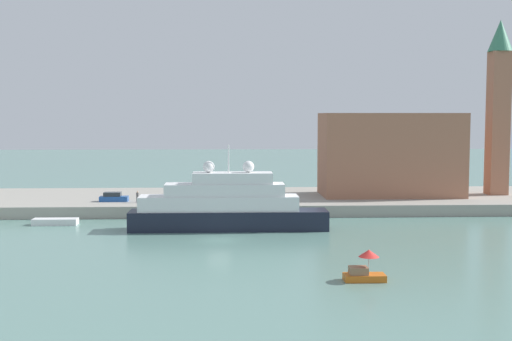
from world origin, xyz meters
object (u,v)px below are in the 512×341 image
at_px(work_barge, 55,222).
at_px(harbor_building, 390,154).
at_px(parked_car, 114,197).
at_px(person_figure, 138,197).
at_px(large_yacht, 226,207).
at_px(bell_tower, 499,100).
at_px(mooring_bollard, 255,202).
at_px(small_motorboat, 364,269).

xyz_separation_m(work_barge, harbor_building, (47.45, 16.30, 7.63)).
xyz_separation_m(parked_car, person_figure, (3.65, -1.45, 0.18)).
height_order(large_yacht, bell_tower, bell_tower).
height_order(large_yacht, work_barge, large_yacht).
height_order(work_barge, mooring_bollard, mooring_bollard).
bearing_deg(work_barge, bell_tower, 14.60).
bearing_deg(harbor_building, bell_tower, 1.68).
bearing_deg(small_motorboat, person_figure, 121.79).
distance_m(large_yacht, bell_tower, 49.47).
bearing_deg(large_yacht, harbor_building, 39.28).
height_order(harbor_building, bell_tower, bell_tower).
xyz_separation_m(work_barge, mooring_bollard, (26.08, 6.30, 1.57)).
bearing_deg(person_figure, small_motorboat, -58.21).
distance_m(work_barge, person_figure, 13.20).
bearing_deg(small_motorboat, harbor_building, 73.94).
relative_size(small_motorboat, person_figure, 2.15).
bearing_deg(small_motorboat, large_yacht, 114.61).
relative_size(small_motorboat, harbor_building, 0.17).
bearing_deg(harbor_building, parked_car, -172.14).
xyz_separation_m(small_motorboat, person_figure, (-24.60, 39.69, 1.40)).
relative_size(harbor_building, person_figure, 12.93).
bearing_deg(person_figure, parked_car, 158.33).
bearing_deg(work_barge, small_motorboat, -42.02).
height_order(work_barge, bell_tower, bell_tower).
relative_size(large_yacht, mooring_bollard, 37.26).
xyz_separation_m(small_motorboat, work_barge, (-33.95, 30.59, -0.61)).
distance_m(small_motorboat, parked_car, 49.92).
bearing_deg(large_yacht, mooring_bollard, 69.33).
bearing_deg(small_motorboat, mooring_bollard, 102.04).
relative_size(small_motorboat, work_barge, 0.62).
bearing_deg(mooring_bollard, bell_tower, 15.28).
height_order(small_motorboat, person_figure, person_figure).
distance_m(small_motorboat, harbor_building, 49.30).
relative_size(harbor_building, parked_car, 5.24).
bearing_deg(person_figure, large_yacht, -47.07).
height_order(bell_tower, mooring_bollard, bell_tower).
bearing_deg(mooring_bollard, parked_car, 168.25).
relative_size(small_motorboat, parked_car, 0.87).
relative_size(large_yacht, person_figure, 14.82).
bearing_deg(parked_car, harbor_building, 7.86).
distance_m(harbor_building, person_figure, 39.18).
height_order(large_yacht, person_figure, large_yacht).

